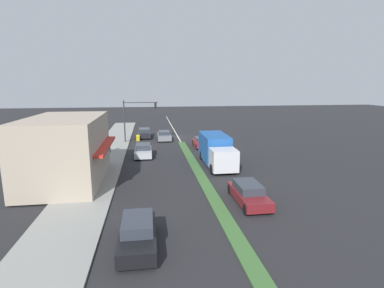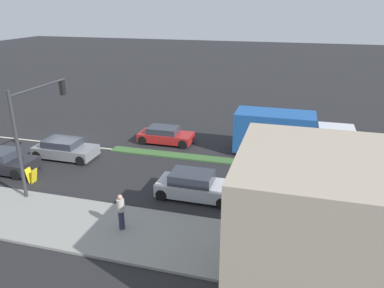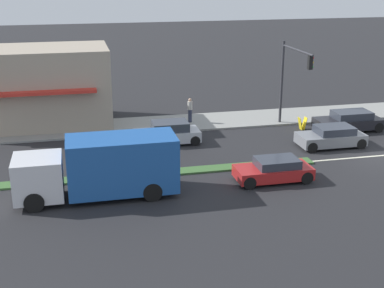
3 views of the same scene
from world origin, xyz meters
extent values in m
plane|color=#232326|center=(0.00, 18.00, 0.00)|extent=(160.00, 160.00, 0.00)
cube|color=gray|center=(9.00, 18.50, 0.06)|extent=(4.00, 73.00, 0.12)
cube|color=beige|center=(0.00, 0.00, 0.00)|extent=(0.16, 60.00, 0.01)
cube|color=red|center=(7.83, 19.20, 2.92)|extent=(0.70, 7.86, 0.20)
cylinder|color=#333338|center=(7.55, 2.86, 2.92)|extent=(0.18, 0.18, 5.60)
cylinder|color=#333338|center=(5.30, 2.86, 5.42)|extent=(4.50, 0.12, 0.12)
cube|color=black|center=(3.35, 2.86, 4.97)|extent=(0.28, 0.24, 0.84)
sphere|color=red|center=(3.35, 2.73, 5.24)|extent=(0.18, 0.18, 0.18)
sphere|color=gold|center=(3.35, 2.73, 4.97)|extent=(0.18, 0.18, 0.18)
sphere|color=green|center=(3.35, 2.73, 4.70)|extent=(0.18, 0.18, 0.18)
cylinder|color=#282D42|center=(8.91, 8.95, 0.57)|extent=(0.26, 0.26, 0.89)
cylinder|color=#B7B2A8|center=(8.91, 8.95, 1.30)|extent=(0.34, 0.34, 0.57)
sphere|color=tan|center=(8.91, 8.95, 1.70)|extent=(0.22, 0.22, 0.22)
cube|color=yellow|center=(5.87, 1.78, 0.43)|extent=(0.45, 0.21, 0.84)
cube|color=yellow|center=(5.87, 2.10, 0.43)|extent=(0.45, 0.21, 0.84)
cube|color=silver|center=(-2.20, 18.55, 1.22)|extent=(2.28, 2.20, 1.90)
cube|color=#1E519E|center=(-2.20, 14.70, 1.57)|extent=(2.40, 5.10, 2.60)
cylinder|color=black|center=(-3.28, 18.75, 0.45)|extent=(0.28, 0.90, 0.90)
cylinder|color=black|center=(-1.12, 18.75, 0.45)|extent=(0.28, 0.90, 0.90)
cylinder|color=black|center=(-3.28, 13.45, 0.45)|extent=(0.28, 0.90, 0.90)
cylinder|color=black|center=(-1.12, 13.45, 0.45)|extent=(0.28, 0.90, 0.90)
cube|color=#AD1E1E|center=(-2.20, 7.11, 0.47)|extent=(1.73, 3.85, 0.58)
cube|color=#2D333D|center=(-2.20, 6.91, 0.98)|extent=(1.47, 2.12, 0.43)
cylinder|color=black|center=(-2.96, 8.61, 0.33)|extent=(0.22, 0.65, 0.65)
cylinder|color=black|center=(-1.44, 8.61, 0.33)|extent=(0.22, 0.65, 0.65)
cylinder|color=black|center=(-2.96, 5.60, 0.33)|extent=(0.22, 0.65, 0.65)
cylinder|color=black|center=(-1.44, 5.60, 0.33)|extent=(0.22, 0.65, 0.65)
cube|color=#B7BABF|center=(5.00, 11.28, 0.50)|extent=(1.81, 3.98, 0.66)
cube|color=#2D333D|center=(5.00, 11.08, 1.10)|extent=(1.54, 2.19, 0.54)
cylinder|color=black|center=(4.19, 12.87, 0.31)|extent=(0.22, 0.61, 0.61)
cylinder|color=black|center=(5.81, 12.87, 0.31)|extent=(0.22, 0.61, 0.61)
cylinder|color=black|center=(4.19, 9.69, 0.31)|extent=(0.22, 0.61, 0.61)
cylinder|color=black|center=(5.81, 9.69, 0.31)|extent=(0.22, 0.61, 0.61)
cube|color=black|center=(5.00, -0.94, 0.51)|extent=(1.86, 4.39, 0.65)
cylinder|color=black|center=(4.17, 0.83, 0.33)|extent=(0.22, 0.67, 0.67)
cylinder|color=black|center=(5.83, 0.83, 0.33)|extent=(0.22, 0.67, 0.67)
cube|color=slate|center=(2.20, 1.72, 0.49)|extent=(1.85, 3.99, 0.64)
cube|color=#2D333D|center=(2.20, 1.53, 1.04)|extent=(1.57, 2.19, 0.45)
cylinder|color=black|center=(1.37, 3.30, 0.32)|extent=(0.22, 0.64, 0.64)
cylinder|color=black|center=(3.03, 3.30, 0.32)|extent=(0.22, 0.64, 0.64)
cylinder|color=black|center=(1.37, 0.15, 0.32)|extent=(0.22, 0.64, 0.64)
cylinder|color=black|center=(3.03, 0.15, 0.32)|extent=(0.22, 0.64, 0.64)
camera|label=1|loc=(4.31, 43.73, 7.85)|focal=28.00mm
camera|label=2|loc=(21.79, 15.81, 9.55)|focal=35.00mm
camera|label=3|loc=(-25.93, 16.71, 10.39)|focal=50.00mm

